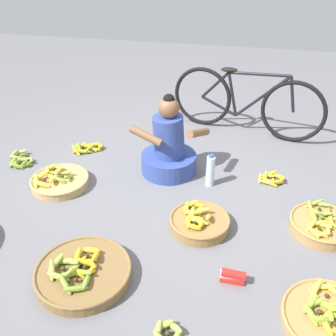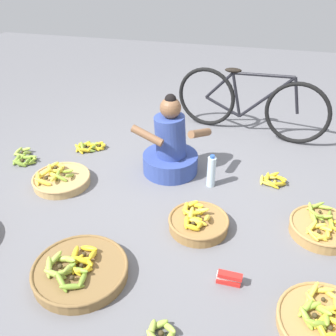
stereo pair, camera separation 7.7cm
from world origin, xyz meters
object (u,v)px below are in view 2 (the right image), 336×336
(vendor_woman_front, at_px, (170,148))
(packet_carton_stack, at_px, (229,278))
(banana_basket_mid_right, at_px, (198,222))
(banana_basket_near_vendor, at_px, (80,270))
(water_bottle, at_px, (211,172))
(loose_bananas_near_bicycle, at_px, (161,333))
(loose_bananas_back_left, at_px, (24,158))
(bicycle_leaning, at_px, (250,103))
(loose_bananas_back_center, at_px, (273,180))
(banana_basket_front_left, at_px, (322,228))
(loose_bananas_front_right, at_px, (90,147))
(banana_basket_mid_left, at_px, (61,179))
(banana_basket_back_right, at_px, (328,323))

(vendor_woman_front, distance_m, packet_carton_stack, 1.44)
(banana_basket_mid_right, distance_m, banana_basket_near_vendor, 0.96)
(water_bottle, bearing_deg, banana_basket_mid_right, -90.68)
(loose_bananas_near_bicycle, bearing_deg, loose_bananas_back_left, 139.20)
(loose_bananas_near_bicycle, bearing_deg, vendor_woman_front, 101.79)
(bicycle_leaning, xyz_separation_m, packet_carton_stack, (0.05, -2.24, -0.31))
(bicycle_leaning, xyz_separation_m, loose_bananas_back_center, (0.32, -0.97, -0.33))
(loose_bananas_back_left, bearing_deg, banana_basket_front_left, -8.86)
(loose_bananas_back_left, bearing_deg, vendor_woman_front, 6.20)
(banana_basket_near_vendor, distance_m, loose_bananas_front_right, 1.77)
(loose_bananas_front_right, relative_size, loose_bananas_back_center, 1.30)
(vendor_woman_front, height_order, banana_basket_mid_right, vendor_woman_front)
(banana_basket_mid_left, xyz_separation_m, loose_bananas_back_center, (1.88, 0.48, -0.02))
(banana_basket_mid_left, height_order, loose_bananas_near_bicycle, banana_basket_mid_left)
(banana_basket_near_vendor, bearing_deg, loose_bananas_near_bicycle, -25.82)
(banana_basket_near_vendor, bearing_deg, vendor_woman_front, 78.93)
(packet_carton_stack, bearing_deg, banana_basket_mid_right, 120.91)
(vendor_woman_front, height_order, packet_carton_stack, vendor_woman_front)
(banana_basket_front_left, relative_size, banana_basket_mid_left, 0.95)
(banana_basket_near_vendor, relative_size, loose_bananas_back_center, 2.57)
(banana_basket_mid_right, relative_size, loose_bananas_near_bicycle, 2.36)
(loose_bananas_front_right, bearing_deg, vendor_woman_front, -13.04)
(banana_basket_mid_right, bearing_deg, loose_bananas_front_right, 143.77)
(loose_bananas_back_left, xyz_separation_m, loose_bananas_near_bicycle, (1.83, -1.58, 0.00))
(banana_basket_front_left, xyz_separation_m, banana_basket_mid_left, (-2.25, 0.15, -0.01))
(banana_basket_back_right, height_order, loose_bananas_near_bicycle, banana_basket_back_right)
(loose_bananas_back_left, bearing_deg, water_bottle, 0.31)
(banana_basket_mid_right, height_order, loose_bananas_back_left, banana_basket_mid_right)
(banana_basket_back_right, relative_size, packet_carton_stack, 3.52)
(vendor_woman_front, bearing_deg, bicycle_leaning, 56.85)
(banana_basket_back_right, height_order, banana_basket_mid_right, banana_basket_mid_right)
(bicycle_leaning, relative_size, banana_basket_mid_right, 3.55)
(banana_basket_mid_right, relative_size, loose_bananas_back_center, 1.88)
(banana_basket_mid_left, xyz_separation_m, packet_carton_stack, (1.61, -0.80, -0.01))
(banana_basket_back_right, xyz_separation_m, loose_bananas_front_right, (-2.21, 1.67, -0.01))
(banana_basket_back_right, height_order, water_bottle, water_bottle)
(banana_basket_mid_left, bearing_deg, banana_basket_front_left, -3.75)
(banana_basket_back_right, distance_m, loose_bananas_front_right, 2.77)
(bicycle_leaning, bearing_deg, banana_basket_back_right, -75.30)
(loose_bananas_back_left, distance_m, packet_carton_stack, 2.43)
(vendor_woman_front, distance_m, banana_basket_front_left, 1.47)
(loose_bananas_near_bicycle, bearing_deg, banana_basket_front_left, 49.84)
(banana_basket_mid_left, relative_size, loose_bananas_near_bicycle, 2.62)
(bicycle_leaning, relative_size, loose_bananas_near_bicycle, 8.37)
(banana_basket_mid_right, distance_m, loose_bananas_back_left, 1.97)
(bicycle_leaning, distance_m, loose_bananas_back_center, 1.07)
(packet_carton_stack, bearing_deg, vendor_woman_front, 119.17)
(banana_basket_front_left, xyz_separation_m, loose_bananas_back_center, (-0.37, 0.62, -0.03))
(banana_basket_front_left, height_order, banana_basket_mid_left, banana_basket_front_left)
(banana_basket_back_right, bearing_deg, loose_bananas_back_left, 154.92)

